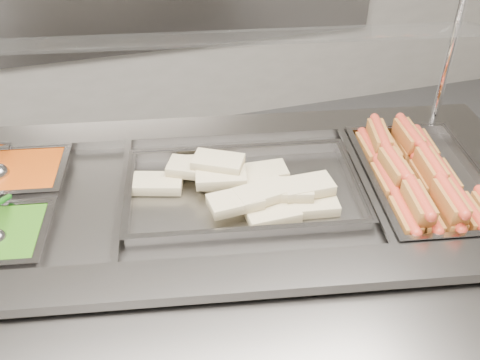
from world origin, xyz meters
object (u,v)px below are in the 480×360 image
object	(u,v)px
pan_hotdogs	(423,186)
pan_wraps	(243,193)
sneeze_guard	(216,42)
steam_counter	(226,288)

from	to	relation	value
pan_hotdogs	pan_wraps	bearing A→B (deg)	169.36
pan_hotdogs	pan_wraps	world-z (taller)	same
sneeze_guard	pan_hotdogs	distance (m)	0.84
steam_counter	pan_wraps	bearing A→B (deg)	-10.64
steam_counter	pan_hotdogs	xyz separation A→B (m)	(0.66, -0.12, 0.44)
pan_hotdogs	pan_wraps	xyz separation A→B (m)	(-0.60, 0.11, 0.02)
sneeze_guard	pan_wraps	bearing A→B (deg)	-85.29
pan_hotdogs	pan_wraps	distance (m)	0.61
pan_wraps	sneeze_guard	bearing A→B (deg)	94.71
steam_counter	sneeze_guard	distance (m)	0.91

